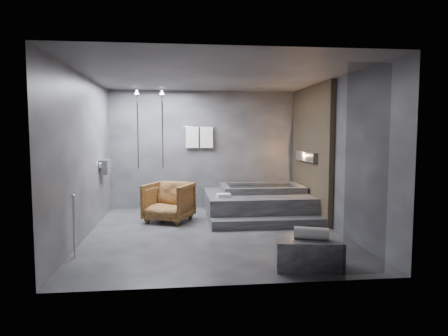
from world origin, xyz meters
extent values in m
plane|color=#2A2A2D|center=(0.00, 0.00, 0.00)|extent=(5.00, 5.00, 0.00)
cube|color=#474749|center=(0.00, 0.00, 2.80)|extent=(4.50, 5.00, 0.04)
cube|color=#343438|center=(0.00, 2.50, 1.40)|extent=(4.50, 0.04, 2.80)
cube|color=#343438|center=(0.00, -2.50, 1.40)|extent=(4.50, 0.04, 2.80)
cube|color=#343438|center=(-2.25, 0.00, 1.40)|extent=(0.04, 5.00, 2.80)
cube|color=#343438|center=(2.25, 0.00, 1.40)|extent=(0.04, 5.00, 2.80)
cube|color=#856D4E|center=(2.19, 1.25, 1.40)|extent=(0.10, 2.40, 2.78)
cube|color=#FF9938|center=(2.11, 1.25, 1.30)|extent=(0.14, 1.20, 0.20)
cube|color=slate|center=(-2.16, 1.40, 1.10)|extent=(0.16, 0.42, 0.30)
imported|color=beige|center=(-2.15, 1.30, 1.05)|extent=(0.08, 0.08, 0.21)
imported|color=beige|center=(-2.15, 1.50, 1.03)|extent=(0.07, 0.07, 0.15)
cylinder|color=silver|center=(-1.00, 2.05, 1.90)|extent=(0.04, 0.04, 1.80)
cylinder|color=silver|center=(-1.55, 2.05, 1.90)|extent=(0.04, 0.04, 1.80)
cylinder|color=silver|center=(-0.15, 2.44, 1.95)|extent=(0.75, 0.02, 0.02)
cube|color=white|center=(-0.32, 2.42, 1.70)|extent=(0.30, 0.06, 0.50)
cube|color=white|center=(0.02, 2.42, 1.70)|extent=(0.30, 0.06, 0.50)
cylinder|color=silver|center=(-2.15, -1.20, 0.45)|extent=(0.04, 0.04, 0.90)
cube|color=black|center=(1.65, -2.45, 1.35)|extent=(0.55, 0.01, 2.60)
cube|color=#2F2F31|center=(1.05, 1.45, 0.25)|extent=(2.20, 2.00, 0.50)
cube|color=#2F2F31|center=(1.05, 0.27, 0.09)|extent=(2.20, 0.36, 0.18)
cube|color=#343436|center=(1.08, -2.02, 0.20)|extent=(0.94, 0.62, 0.39)
imported|color=#412610|center=(-0.85, 1.06, 0.40)|extent=(1.14, 1.15, 0.80)
cylinder|color=silver|center=(1.12, -2.02, 0.48)|extent=(0.48, 0.31, 0.16)
cube|color=silver|center=(0.26, 0.91, 0.54)|extent=(0.29, 0.23, 0.07)
camera|label=1|loc=(-0.62, -7.07, 1.82)|focal=32.00mm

